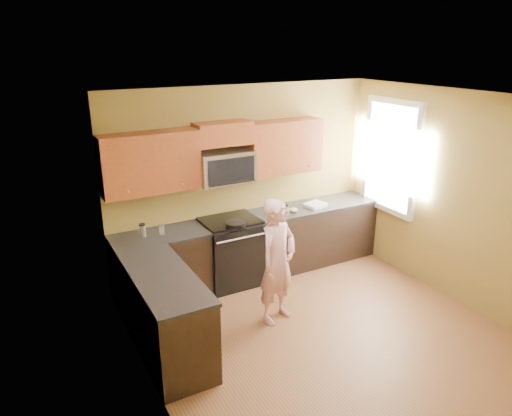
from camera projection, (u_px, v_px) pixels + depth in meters
floor at (324, 334)px, 5.50m from camera, size 4.00×4.00×0.00m
ceiling at (338, 99)px, 4.59m from camera, size 4.00×4.00×0.00m
wall_back at (245, 181)px, 6.70m from camera, size 4.00×0.00×4.00m
wall_front at (499, 318)px, 3.39m from camera, size 4.00×0.00×4.00m
wall_left at (148, 268)px, 4.14m from camera, size 0.00×4.00×4.00m
wall_right at (458, 199)px, 5.95m from camera, size 0.00×4.00×4.00m
cabinet_back_run at (255, 247)px, 6.76m from camera, size 4.00×0.60×0.88m
cabinet_left_run at (165, 316)px, 5.08m from camera, size 0.60×1.60×0.88m
countertop_back at (255, 218)px, 6.59m from camera, size 4.00×0.62×0.04m
countertop_left at (163, 277)px, 4.93m from camera, size 0.62×1.60×0.04m
stove at (231, 251)px, 6.54m from camera, size 0.76×0.65×0.95m
microwave at (225, 182)px, 6.32m from camera, size 0.76×0.40×0.42m
upper_cab_left at (152, 192)px, 5.90m from camera, size 1.22×0.33×0.75m
upper_cab_right at (283, 173)px, 6.77m from camera, size 1.12×0.33×0.75m
upper_cab_over_mw at (223, 133)px, 6.13m from camera, size 0.76×0.33×0.30m
window at (391, 157)px, 6.83m from camera, size 0.06×1.06×1.66m
woman at (278, 262)px, 5.57m from camera, size 0.66×0.55×1.54m
frying_pan at (236, 226)px, 6.15m from camera, size 0.32×0.49×0.06m
butter_tub at (284, 211)px, 6.81m from camera, size 0.16×0.16×0.10m
toast_slice at (276, 216)px, 6.58m from camera, size 0.13×0.13×0.01m
napkin_a at (275, 213)px, 6.64m from camera, size 0.11×0.12×0.06m
napkin_b at (294, 210)px, 6.73m from camera, size 0.14×0.15×0.07m
dish_towel at (315, 205)px, 6.96m from camera, size 0.34×0.30×0.05m
travel_mug at (143, 237)px, 5.91m from camera, size 0.10×0.10×0.17m
glass_c at (162, 230)px, 5.96m from camera, size 0.08×0.08×0.12m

